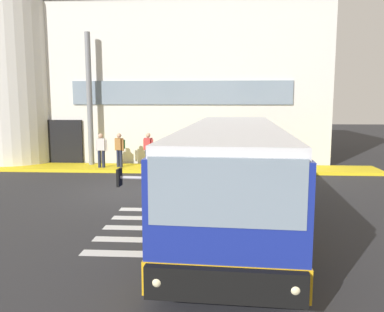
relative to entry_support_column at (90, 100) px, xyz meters
The scene contains 10 objects.
ground_plane 7.35m from the entry_support_column, 56.39° to the right, with size 80.00×90.00×0.02m, color #2B2B2D.
bay_paint_stripes 11.63m from the entry_support_column, 59.79° to the right, with size 4.40×3.96×0.01m.
terminal_building 6.86m from the entry_support_column, 64.59° to the left, with size 19.05×13.80×8.73m.
boarding_curb 4.96m from the entry_support_column, ahead, with size 21.25×2.00×0.15m, color yellow.
entry_support_column is the anchor object (origin of this frame).
bus_main_foreground 10.99m from the entry_support_column, 50.37° to the right, with size 3.67×11.78×2.70m.
passenger_near_column 2.68m from the entry_support_column, 49.94° to the right, with size 0.59×0.23×1.68m.
passenger_by_doorway 2.96m from the entry_support_column, 23.62° to the right, with size 0.52×0.49×1.68m.
passenger_at_curb_edge 3.89m from the entry_support_column, ahead, with size 0.53×0.37×1.68m.
safety_bollard_yellow 6.10m from the entry_support_column, 19.83° to the right, with size 0.18×0.18×0.90m, color yellow.
Camera 1 is at (2.81, -14.29, 3.37)m, focal length 36.93 mm.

